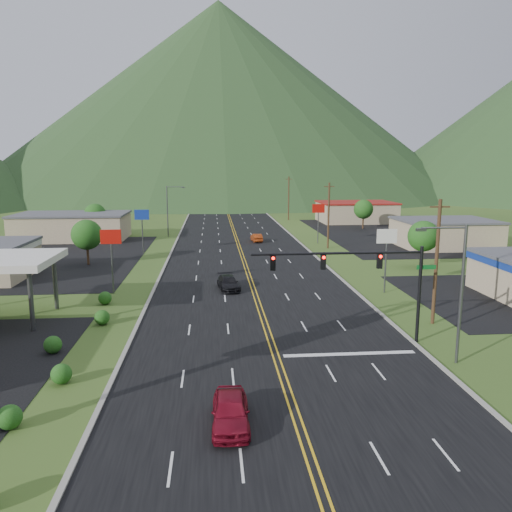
{
  "coord_description": "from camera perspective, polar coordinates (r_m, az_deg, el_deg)",
  "views": [
    {
      "loc": [
        -4.07,
        -19.22,
        12.59
      ],
      "look_at": [
        -0.21,
        24.87,
        4.5
      ],
      "focal_mm": 35.0,
      "sensor_mm": 36.0,
      "label": 1
    }
  ],
  "objects": [
    {
      "name": "car_dark_mid",
      "position": [
        51.14,
        -3.16,
        -3.13
      ],
      "size": [
        2.52,
        4.87,
        1.35
      ],
      "primitive_type": "imported",
      "rotation": [
        0.0,
        0.0,
        0.14
      ],
      "color": "black",
      "rests_on": "ground"
    },
    {
      "name": "pole_sign_east_b",
      "position": [
        81.39,
        7.15,
        4.97
      ],
      "size": [
        2.0,
        0.18,
        6.4
      ],
      "color": "#59595E",
      "rests_on": "ground"
    },
    {
      "name": "ground",
      "position": [
        23.34,
        6.33,
        -22.36
      ],
      "size": [
        500.0,
        500.0,
        0.0
      ],
      "primitive_type": "plane",
      "color": "#2D4A1A",
      "rests_on": "ground"
    },
    {
      "name": "car_red_far",
      "position": [
        82.86,
        0.07,
        2.09
      ],
      "size": [
        1.8,
        4.17,
        1.34
      ],
      "primitive_type": "imported",
      "rotation": [
        0.0,
        0.0,
        3.24
      ],
      "color": "#993510",
      "rests_on": "ground"
    },
    {
      "name": "streetlight_west",
      "position": [
        89.85,
        -9.9,
        5.48
      ],
      "size": [
        3.28,
        0.25,
        9.0
      ],
      "color": "#59595E",
      "rests_on": "ground"
    },
    {
      "name": "utility_pole_d",
      "position": [
        155.4,
        1.5,
        7.61
      ],
      "size": [
        1.6,
        0.28,
        10.0
      ],
      "color": "#382314",
      "rests_on": "ground"
    },
    {
      "name": "pole_sign_east_a",
      "position": [
        50.78,
        14.7,
        1.48
      ],
      "size": [
        2.0,
        0.18,
        6.4
      ],
      "color": "#59595E",
      "rests_on": "ground"
    },
    {
      "name": "tree_west_a",
      "position": [
        66.74,
        -18.79,
        2.31
      ],
      "size": [
        3.84,
        3.84,
        5.82
      ],
      "color": "#382314",
      "rests_on": "ground"
    },
    {
      "name": "building_west_far",
      "position": [
        91.03,
        -20.25,
        3.2
      ],
      "size": [
        18.4,
        11.4,
        4.5
      ],
      "color": "tan",
      "rests_on": "ground"
    },
    {
      "name": "tree_east_a",
      "position": [
        65.29,
        18.59,
        2.16
      ],
      "size": [
        3.84,
        3.84,
        5.82
      ],
      "color": "#382314",
      "rests_on": "ground"
    },
    {
      "name": "utility_pole_b",
      "position": [
        76.64,
        8.3,
        4.66
      ],
      "size": [
        1.6,
        0.28,
        10.0
      ],
      "color": "#382314",
      "rests_on": "ground"
    },
    {
      "name": "building_east_mid",
      "position": [
        83.18,
        20.76,
        2.48
      ],
      "size": [
        14.4,
        11.4,
        4.3
      ],
      "color": "tan",
      "rests_on": "ground"
    },
    {
      "name": "tree_east_b",
      "position": [
        102.14,
        12.18,
        5.24
      ],
      "size": [
        3.84,
        3.84,
        5.82
      ],
      "color": "#382314",
      "rests_on": "ground"
    },
    {
      "name": "mountain_n",
      "position": [
        241.12,
        -4.2,
        17.46
      ],
      "size": [
        220.0,
        220.0,
        85.0
      ],
      "primitive_type": "cone",
      "color": "#1F3719",
      "rests_on": "ground"
    },
    {
      "name": "pole_sign_west_b",
      "position": [
        72.31,
        -12.91,
        4.11
      ],
      "size": [
        2.0,
        0.18,
        6.4
      ],
      "color": "#59595E",
      "rests_on": "ground"
    },
    {
      "name": "utility_pole_a",
      "position": [
        41.84,
        19.92,
        -0.55
      ],
      "size": [
        1.6,
        0.28,
        10.0
      ],
      "color": "#382314",
      "rests_on": "ground"
    },
    {
      "name": "streetlight_east",
      "position": [
        33.79,
        22.01,
        -3.08
      ],
      "size": [
        3.28,
        0.25,
        9.0
      ],
      "color": "#59595E",
      "rests_on": "ground"
    },
    {
      "name": "road",
      "position": [
        23.34,
        6.33,
        -22.36
      ],
      "size": [
        20.0,
        460.0,
        0.04
      ],
      "primitive_type": "cube",
      "color": "black",
      "rests_on": "ground"
    },
    {
      "name": "pole_sign_west_a",
      "position": [
        50.78,
        -16.23,
        1.41
      ],
      "size": [
        2.0,
        0.18,
        6.4
      ],
      "color": "#59595E",
      "rests_on": "ground"
    },
    {
      "name": "tree_west_b",
      "position": [
        94.0,
        -17.91,
        4.55
      ],
      "size": [
        3.84,
        3.84,
        5.82
      ],
      "color": "#382314",
      "rests_on": "ground"
    },
    {
      "name": "utility_pole_c",
      "position": [
        115.81,
        3.75,
        6.64
      ],
      "size": [
        1.6,
        0.28,
        10.0
      ],
      "color": "#382314",
      "rests_on": "ground"
    },
    {
      "name": "traffic_signal",
      "position": [
        35.6,
        12.36,
        -1.65
      ],
      "size": [
        13.1,
        0.43,
        7.0
      ],
      "color": "black",
      "rests_on": "ground"
    },
    {
      "name": "building_east_far",
      "position": [
        114.3,
        11.35,
        4.97
      ],
      "size": [
        16.4,
        12.4,
        4.5
      ],
      "color": "tan",
      "rests_on": "ground"
    },
    {
      "name": "car_red_near",
      "position": [
        25.43,
        -2.93,
        -17.36
      ],
      "size": [
        1.91,
        4.55,
        1.54
      ],
      "primitive_type": "imported",
      "rotation": [
        0.0,
        0.0,
        -0.02
      ],
      "color": "maroon",
      "rests_on": "ground"
    },
    {
      "name": "curb_west",
      "position": [
        23.77,
        -20.59,
        -22.35
      ],
      "size": [
        0.3,
        460.0,
        0.14
      ],
      "primitive_type": "cube",
      "color": "gray",
      "rests_on": "ground"
    }
  ]
}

